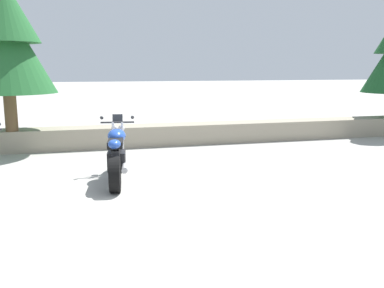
% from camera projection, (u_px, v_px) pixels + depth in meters
% --- Properties ---
extents(ground_plane, '(120.00, 120.00, 0.00)m').
position_uv_depth(ground_plane, '(197.00, 195.00, 6.95)').
color(ground_plane, '#A3A099').
extents(stone_wall, '(36.00, 0.80, 0.55)m').
position_uv_depth(stone_wall, '(151.00, 135.00, 11.47)').
color(stone_wall, gray).
rests_on(stone_wall, ground).
extents(motorcycle_blue_centre, '(0.67, 2.06, 1.18)m').
position_uv_depth(motorcycle_blue_centre, '(117.00, 155.00, 7.78)').
color(motorcycle_blue_centre, black).
rests_on(motorcycle_blue_centre, ground).
extents(pine_tree_far_left, '(2.29, 2.29, 3.72)m').
position_uv_depth(pine_tree_far_left, '(5.00, 37.00, 9.92)').
color(pine_tree_far_left, brown).
rests_on(pine_tree_far_left, stone_wall).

